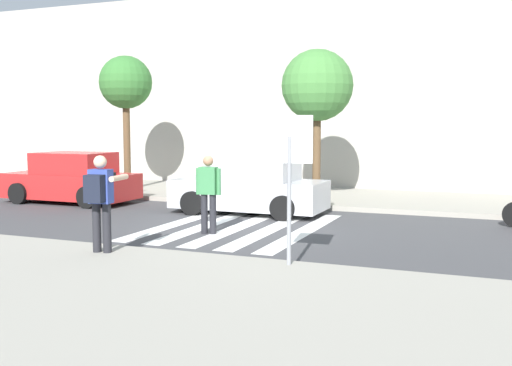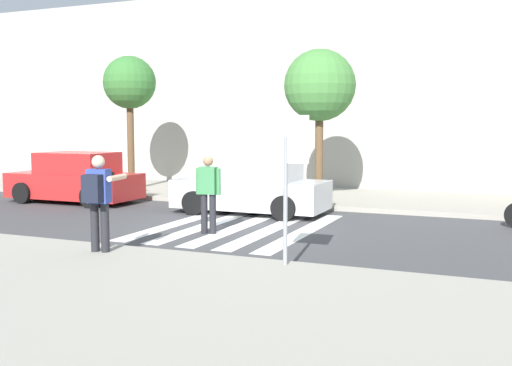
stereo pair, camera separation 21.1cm
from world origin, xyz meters
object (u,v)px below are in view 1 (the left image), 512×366
at_px(parked_car_red, 72,179).
at_px(street_tree_west, 126,84).
at_px(pedestrian_crossing, 208,190).
at_px(parked_car_silver, 250,187).
at_px(stop_sign, 290,157).
at_px(photographer_with_backpack, 100,195).
at_px(street_tree_center, 317,86).

relative_size(parked_car_red, street_tree_west, 0.89).
height_order(pedestrian_crossing, parked_car_silver, pedestrian_crossing).
height_order(stop_sign, pedestrian_crossing, stop_sign).
relative_size(photographer_with_backpack, pedestrian_crossing, 1.00).
height_order(stop_sign, photographer_with_backpack, stop_sign).
bearing_deg(street_tree_west, street_tree_center, -4.34).
height_order(pedestrian_crossing, street_tree_center, street_tree_center).
bearing_deg(parked_car_silver, street_tree_center, 61.07).
bearing_deg(pedestrian_crossing, street_tree_west, 136.06).
relative_size(pedestrian_crossing, street_tree_west, 0.37).
height_order(parked_car_red, parked_car_silver, same).
bearing_deg(photographer_with_backpack, street_tree_west, 121.60).
height_order(stop_sign, parked_car_silver, stop_sign).
bearing_deg(street_tree_west, pedestrian_crossing, -43.94).
bearing_deg(stop_sign, parked_car_silver, 118.11).
bearing_deg(pedestrian_crossing, parked_car_silver, 95.61).
distance_m(pedestrian_crossing, street_tree_center, 5.95).
bearing_deg(street_tree_center, pedestrian_crossing, -99.62).
height_order(parked_car_silver, street_tree_west, street_tree_west).
height_order(photographer_with_backpack, parked_car_red, photographer_with_backpack).
xyz_separation_m(stop_sign, photographer_with_backpack, (-3.38, -0.39, -0.72)).
xyz_separation_m(pedestrian_crossing, parked_car_silver, (-0.31, 3.13, -0.25)).
height_order(pedestrian_crossing, street_tree_west, street_tree_west).
bearing_deg(street_tree_center, photographer_with_backpack, -100.21).
bearing_deg(street_tree_west, stop_sign, -43.84).
bearing_deg(parked_car_silver, parked_car_red, -180.00).
relative_size(parked_car_red, parked_car_silver, 1.00).
bearing_deg(parked_car_red, stop_sign, -32.63).
bearing_deg(stop_sign, pedestrian_crossing, 136.37).
distance_m(stop_sign, parked_car_silver, 6.65).
relative_size(stop_sign, street_tree_west, 0.52).
distance_m(photographer_with_backpack, parked_car_red, 8.37).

